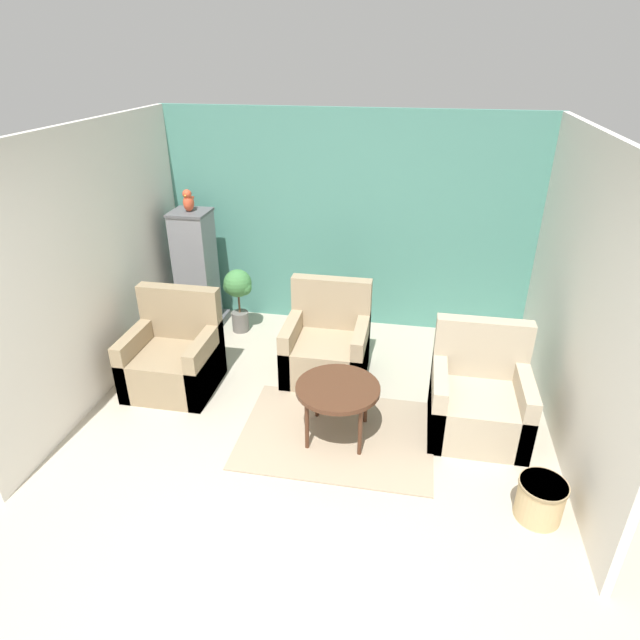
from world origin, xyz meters
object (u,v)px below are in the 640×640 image
Objects in this scene: wicker_basket at (540,499)px; armchair_left at (174,359)px; armchair_right at (478,401)px; armchair_middle at (327,348)px; coffee_table at (338,391)px; parrot at (188,201)px; potted_plant at (238,291)px; birdcage at (197,273)px.

armchair_left is at bearing 161.17° from wicker_basket.
armchair_right is at bearing -3.52° from armchair_left.
armchair_left is 1.00× the size of armchair_middle.
parrot is (-1.96, 1.78, 1.07)m from coffee_table.
armchair_middle is 2.45m from wicker_basket.
parrot reaches higher than coffee_table.
potted_plant reaches higher than coffee_table.
armchair_middle reaches higher than wicker_basket.
armchair_middle is (-0.26, 0.97, -0.16)m from coffee_table.
parrot is at bearing 145.61° from wicker_basket.
armchair_middle is (-1.46, 0.67, 0.00)m from armchair_right.
potted_plant reaches higher than wicker_basket.
birdcage is 4.32m from wicker_basket.
armchair_middle is at bearing -25.39° from birdcage.
armchair_middle is at bearing -32.29° from potted_plant.
birdcage reaches higher than armchair_middle.
parrot is (0.00, 0.00, 0.86)m from birdcage.
armchair_left is 1.29m from potted_plant.
parrot is 4.50m from wicker_basket.
armchair_middle is 2.80× the size of wicker_basket.
potted_plant is 2.26× the size of wicker_basket.
potted_plant is (-1.18, 0.75, 0.22)m from armchair_middle.
birdcage is at bearing 100.98° from armchair_left.
coffee_table is 2.66m from birdcage.
coffee_table is 2.86× the size of parrot.
parrot reaches higher than armchair_left.
armchair_right is at bearing 112.00° from wicker_basket.
armchair_middle is at bearing 155.28° from armchair_right.
armchair_left is 1.81m from parrot.
armchair_right reaches higher than coffee_table.
birdcage is (-3.16, 1.48, 0.37)m from armchair_right.
parrot reaches higher than armchair_right.
potted_plant is (-1.45, 1.72, 0.05)m from coffee_table.
coffee_table is 1.24m from armchair_right.
wicker_basket is at bearing -34.39° from parrot.
armchair_right reaches higher than potted_plant.
coffee_table is 2.08× the size of wicker_basket.
parrot is (-0.25, 1.30, 1.23)m from armchair_left.
parrot is at bearing 137.75° from coffee_table.
parrot is (-1.70, 0.81, 1.23)m from armchair_middle.
wicker_basket is (3.29, -1.12, -0.14)m from armchair_left.
armchair_left is 1.37m from birdcage.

